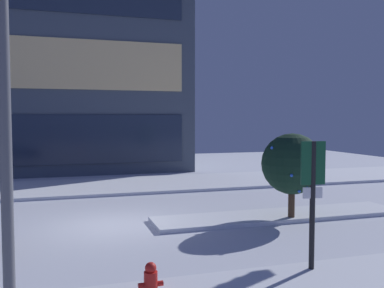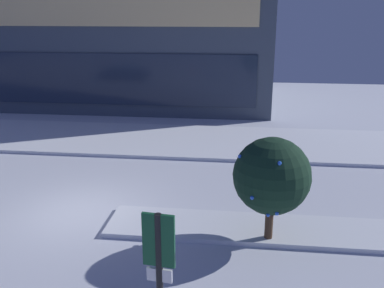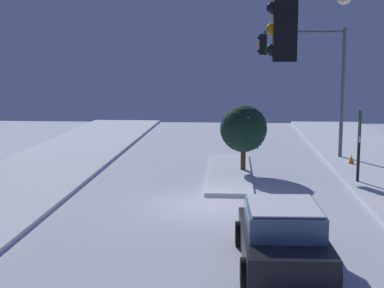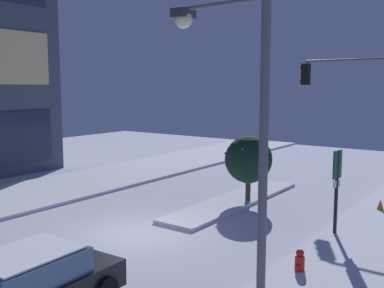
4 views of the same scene
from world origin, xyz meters
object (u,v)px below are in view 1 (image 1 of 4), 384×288
(decorated_tree_median, at_px, (292,164))
(street_lamp_arched, at_px, (11,55))
(fire_hydrant, at_px, (151,282))
(parking_info_sign, at_px, (313,190))

(decorated_tree_median, bearing_deg, street_lamp_arched, -153.40)
(fire_hydrant, xyz_separation_m, decorated_tree_median, (5.78, 4.73, 1.58))
(street_lamp_arched, height_order, fire_hydrant, street_lamp_arched)
(parking_info_sign, bearing_deg, decorated_tree_median, -18.18)
(parking_info_sign, bearing_deg, fire_hydrant, 101.03)
(street_lamp_arched, xyz_separation_m, fire_hydrant, (2.42, -0.62, -4.25))
(street_lamp_arched, xyz_separation_m, decorated_tree_median, (8.20, 4.11, -2.67))
(street_lamp_arched, relative_size, decorated_tree_median, 2.36)
(parking_info_sign, distance_m, decorated_tree_median, 4.95)
(fire_hydrant, xyz_separation_m, parking_info_sign, (3.66, 0.25, 1.55))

